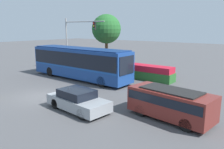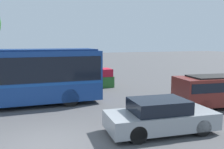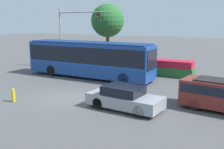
{
  "view_description": "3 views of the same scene",
  "coord_description": "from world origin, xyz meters",
  "views": [
    {
      "loc": [
        14.68,
        -9.75,
        5.18
      ],
      "look_at": [
        3.84,
        4.12,
        1.54
      ],
      "focal_mm": 36.3,
      "sensor_mm": 36.0,
      "label": 1
    },
    {
      "loc": [
        -0.75,
        -8.56,
        3.62
      ],
      "look_at": [
        3.72,
        3.13,
        1.96
      ],
      "focal_mm": 39.87,
      "sensor_mm": 36.0,
      "label": 2
    },
    {
      "loc": [
        10.78,
        -13.74,
        5.04
      ],
      "look_at": [
        1.98,
        2.96,
        1.23
      ],
      "focal_mm": 42.86,
      "sensor_mm": 36.0,
      "label": 3
    }
  ],
  "objects": [
    {
      "name": "street_tree_left",
      "position": [
        -3.57,
        12.47,
        5.01
      ],
      "size": [
        3.62,
        3.62,
        6.85
      ],
      "color": "brown",
      "rests_on": "ground"
    },
    {
      "name": "sedan_foreground",
      "position": [
        4.49,
        -0.25,
        0.65
      ],
      "size": [
        4.51,
        2.24,
        1.36
      ],
      "rotation": [
        0.0,
        0.0,
        -0.09
      ],
      "color": "gray",
      "rests_on": "ground"
    },
    {
      "name": "suv_left_lane",
      "position": [
        9.71,
        2.06,
        1.02
      ],
      "size": [
        5.04,
        2.57,
        1.76
      ],
      "rotation": [
        0.0,
        0.0,
        -0.12
      ],
      "color": "maroon",
      "rests_on": "ground"
    },
    {
      "name": "flowering_hedge",
      "position": [
        2.08,
        10.25,
        0.72
      ],
      "size": [
        8.56,
        1.53,
        1.47
      ],
      "color": "#286028",
      "rests_on": "ground"
    },
    {
      "name": "city_bus",
      "position": [
        -2.07,
        6.24,
        1.82
      ],
      "size": [
        11.94,
        2.69,
        3.2
      ],
      "rotation": [
        0.0,
        0.0,
        -0.02
      ],
      "color": "navy",
      "rests_on": "ground"
    },
    {
      "name": "ground_plane",
      "position": [
        0.0,
        0.0,
        0.0
      ],
      "size": [
        140.0,
        140.0,
        0.0
      ],
      "primitive_type": "plane",
      "color": "#4C4C4F"
    },
    {
      "name": "traffic_light_pole",
      "position": [
        -6.35,
        9.77,
        4.25
      ],
      "size": [
        6.39,
        0.24,
        6.38
      ],
      "color": "gray",
      "rests_on": "ground"
    }
  ]
}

